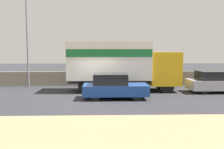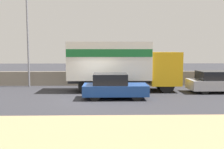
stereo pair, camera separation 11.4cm
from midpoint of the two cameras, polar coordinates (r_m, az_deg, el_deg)
ground_plane at (r=14.79m, az=-3.20°, el=-5.64°), size 80.00×80.00×0.00m
dirt_shoulder_foreground at (r=8.66m, az=-4.57°, el=-13.68°), size 60.00×5.03×0.04m
stone_wall_backdrop at (r=20.44m, az=-2.68°, el=-0.89°), size 60.00×0.35×1.15m
street_lamp at (r=20.58m, az=-18.62°, el=10.33°), size 0.56×0.28×8.24m
box_truck at (r=17.48m, az=1.97°, el=2.75°), size 7.71×2.51×3.42m
car_hatchback at (r=14.78m, az=0.63°, el=-2.75°), size 3.80×1.72×1.50m
car_sedan_second at (r=18.46m, az=23.04°, el=-1.58°), size 3.98×1.82×1.47m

